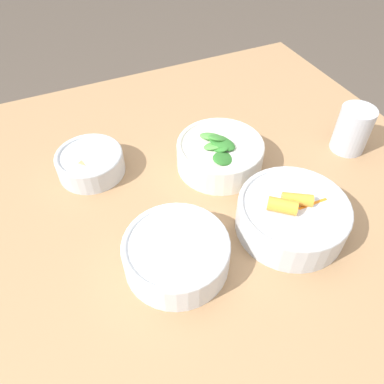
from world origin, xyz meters
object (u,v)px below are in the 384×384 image
object	(u,v)px
bowl_greens	(220,153)
bowl_cookies	(90,162)
bowl_carrots	(292,215)
bowl_beans_hotdog	(176,254)
cup	(353,129)

from	to	relation	value
bowl_greens	bowl_cookies	size ratio (longest dim) A/B	1.31
bowl_carrots	bowl_beans_hotdog	xyz separation A→B (m)	(0.21, -0.01, -0.01)
bowl_cookies	cup	bearing A→B (deg)	163.41
bowl_carrots	bowl_cookies	distance (m)	0.40
bowl_cookies	cup	xyz separation A→B (m)	(-0.52, 0.16, 0.02)
bowl_carrots	bowl_beans_hotdog	world-z (taller)	bowl_carrots
bowl_greens	cup	world-z (taller)	cup
bowl_greens	bowl_beans_hotdog	bearing A→B (deg)	46.61
bowl_greens	bowl_cookies	world-z (taller)	bowl_greens
bowl_beans_hotdog	cup	xyz separation A→B (m)	(-0.45, -0.12, 0.02)
bowl_beans_hotdog	cup	bearing A→B (deg)	-165.30
bowl_greens	bowl_cookies	bearing A→B (deg)	-20.60
bowl_greens	cup	bearing A→B (deg)	167.05
bowl_greens	bowl_beans_hotdog	size ratio (longest dim) A/B	1.03
bowl_carrots	bowl_greens	world-z (taller)	bowl_greens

